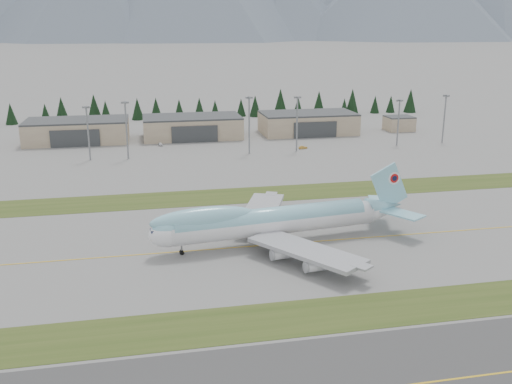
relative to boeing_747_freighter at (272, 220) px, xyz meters
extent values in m
plane|color=#5F5F5D|center=(8.42, -1.08, -6.22)|extent=(7000.00, 7000.00, 0.00)
cube|color=#344619|center=(8.42, -39.08, -6.22)|extent=(400.00, 14.00, 0.08)
cube|color=#344619|center=(8.42, 43.92, -6.22)|extent=(400.00, 18.00, 0.08)
cube|color=#3A3A3A|center=(8.42, -63.08, -6.22)|extent=(400.00, 32.00, 0.04)
cube|color=gold|center=(8.42, -1.08, -6.22)|extent=(400.00, 0.40, 0.02)
cube|color=gold|center=(8.42, -63.08, -6.22)|extent=(400.00, 0.40, 0.02)
cylinder|color=white|center=(0.71, 0.09, -0.61)|extent=(54.56, 12.81, 6.29)
cylinder|color=#85C7DA|center=(-0.25, -0.03, 0.55)|extent=(50.65, 11.86, 5.81)
ellipsoid|color=white|center=(-26.19, -3.20, -0.61)|extent=(10.75, 7.46, 6.29)
ellipsoid|color=#85C7DA|center=(-26.19, -3.20, 0.55)|extent=(9.00, 6.31, 5.33)
ellipsoid|color=#85C7DA|center=(-17.54, -2.14, 2.39)|extent=(27.16, 8.54, 5.81)
cube|color=#0C1433|center=(-29.55, -3.61, 0.65)|extent=(2.36, 2.75, 1.25)
cone|color=white|center=(32.41, 3.96, -0.61)|extent=(12.27, 7.53, 6.16)
cone|color=#85C7DA|center=(32.41, 3.96, 0.55)|extent=(11.25, 6.86, 5.61)
cube|color=#85C7DA|center=(33.37, 4.07, 5.97)|extent=(11.70, 2.00, 13.36)
cylinder|color=white|center=(34.47, 4.60, 8.29)|extent=(3.48, 0.61, 3.48)
cylinder|color=red|center=(34.46, 4.69, 8.29)|extent=(2.52, 0.50, 2.52)
cylinder|color=#0C1433|center=(34.45, 4.79, 8.29)|extent=(1.46, 0.37, 1.45)
cube|color=#85C7DA|center=(33.62, 9.95, -0.03)|extent=(8.82, 11.92, 0.45)
cube|color=#85C7DA|center=(35.03, -1.57, -0.03)|extent=(10.56, 12.10, 0.45)
cube|color=#989A9F|center=(0.69, 16.17, -2.35)|extent=(19.00, 30.40, 0.97)
cube|color=#989A9F|center=(4.56, -15.53, -2.35)|extent=(24.17, 29.06, 0.97)
cylinder|color=white|center=(-3.26, 11.79, -4.19)|extent=(5.29, 3.01, 2.42)
cylinder|color=white|center=(0.36, 21.30, -4.19)|extent=(5.29, 3.01, 2.42)
cylinder|color=white|center=(-0.32, -12.23, -4.19)|extent=(5.29, 3.01, 2.42)
cylinder|color=white|center=(5.47, -20.59, -4.19)|extent=(5.29, 3.01, 2.42)
cylinder|color=gray|center=(-23.31, -2.85, -5.06)|extent=(0.47, 0.47, 2.32)
cylinder|color=gray|center=(-1.09, 2.79, -4.96)|extent=(0.60, 0.60, 2.52)
cylinder|color=gray|center=(-0.38, -2.97, -4.96)|extent=(0.60, 0.60, 2.52)
cylinder|color=gray|center=(3.72, 3.38, -4.96)|extent=(0.60, 0.60, 2.52)
cylinder|color=gray|center=(4.42, -2.39, -4.96)|extent=(0.60, 0.60, 2.52)
cylinder|color=black|center=(-23.26, -3.23, -5.69)|extent=(1.10, 0.47, 1.06)
cylinder|color=black|center=(-23.35, -2.46, -5.69)|extent=(1.10, 0.47, 1.06)
cylinder|color=black|center=(-1.09, 2.79, -5.64)|extent=(1.21, 0.62, 1.16)
cylinder|color=black|center=(-0.38, -2.97, -5.64)|extent=(1.21, 0.62, 1.16)
cylinder|color=black|center=(3.72, 3.38, -5.64)|extent=(1.21, 0.62, 1.16)
cylinder|color=black|center=(4.42, -2.39, -5.64)|extent=(1.21, 0.62, 1.16)
cube|color=gray|center=(-61.58, 148.92, -1.22)|extent=(48.00, 26.00, 10.00)
cube|color=#323537|center=(-61.58, 148.92, 4.18)|extent=(48.00, 26.00, 0.80)
cube|color=#323537|center=(-61.58, 135.62, -2.22)|extent=(22.08, 0.60, 8.00)
cube|color=gray|center=(-6.58, 148.92, -1.22)|extent=(48.00, 26.00, 10.00)
cube|color=#323537|center=(-6.58, 148.92, 4.18)|extent=(48.00, 26.00, 0.80)
cube|color=#323537|center=(-6.58, 135.62, -2.22)|extent=(22.08, 0.60, 8.00)
cube|color=gray|center=(53.42, 148.92, -1.22)|extent=(48.00, 26.00, 10.00)
cube|color=#323537|center=(53.42, 148.92, 4.18)|extent=(48.00, 26.00, 0.80)
cube|color=#323537|center=(53.42, 135.62, -2.22)|extent=(22.08, 0.60, 8.00)
cube|color=gray|center=(103.42, 146.92, -2.72)|extent=(14.00, 12.00, 7.00)
cube|color=#323537|center=(103.42, 146.92, 1.08)|extent=(14.00, 12.00, 0.60)
cylinder|color=gray|center=(-53.00, 107.00, 4.59)|extent=(0.70, 0.70, 21.62)
cube|color=gray|center=(-53.00, 107.00, 15.80)|extent=(3.20, 3.20, 0.80)
cylinder|color=gray|center=(-37.48, 106.04, 5.41)|extent=(0.70, 0.70, 23.26)
cube|color=gray|center=(-37.48, 106.04, 17.44)|extent=(3.20, 3.20, 0.80)
cylinder|color=gray|center=(14.33, 106.22, 5.75)|extent=(0.70, 0.70, 23.95)
cube|color=gray|center=(14.33, 106.22, 18.13)|extent=(3.20, 3.20, 0.80)
cylinder|color=gray|center=(36.01, 107.27, 5.49)|extent=(0.70, 0.70, 23.42)
cube|color=gray|center=(36.01, 107.27, 17.60)|extent=(3.20, 3.20, 0.80)
cylinder|color=gray|center=(85.77, 110.94, 3.97)|extent=(0.70, 0.70, 20.38)
cube|color=gray|center=(85.77, 110.94, 14.56)|extent=(3.20, 3.20, 0.80)
cylinder|color=gray|center=(109.85, 112.54, 4.68)|extent=(0.70, 0.70, 21.81)
cube|color=gray|center=(109.85, 112.54, 15.99)|extent=(3.20, 3.20, 0.80)
imported|color=silver|center=(-23.22, 131.29, -6.22)|extent=(2.21, 4.23, 1.38)
imported|color=#B4802D|center=(40.20, 111.37, -6.22)|extent=(4.18, 2.07, 1.32)
imported|color=#9B9A9E|center=(55.63, 138.92, -6.22)|extent=(3.64, 4.91, 1.32)
cone|color=black|center=(-103.38, 208.25, -0.14)|extent=(6.81, 6.81, 12.17)
cone|color=black|center=(-85.14, 210.24, -0.63)|extent=(6.27, 6.27, 11.19)
cone|color=black|center=(-76.61, 214.74, 0.85)|extent=(7.92, 7.92, 14.14)
cone|color=black|center=(-58.14, 214.71, 1.47)|extent=(8.62, 8.62, 15.39)
cone|color=black|center=(-51.50, 211.29, -0.29)|extent=(6.64, 6.64, 11.86)
cone|color=black|center=(-33.20, 211.19, 0.25)|extent=(7.24, 7.24, 12.94)
cone|color=black|center=(-22.35, 210.31, 0.30)|extent=(7.30, 7.30, 13.04)
cone|color=black|center=(-8.49, 212.52, -0.47)|extent=(6.44, 6.44, 11.51)
cone|color=black|center=(3.18, 207.32, 0.19)|extent=(7.18, 7.18, 12.82)
cone|color=black|center=(13.57, 214.62, -1.12)|extent=(5.72, 5.72, 10.22)
cone|color=black|center=(29.45, 212.76, -0.75)|extent=(6.13, 6.13, 10.95)
cone|color=black|center=(37.73, 209.82, 0.28)|extent=(7.29, 7.29, 13.01)
cone|color=black|center=(54.43, 212.88, 1.97)|extent=(9.17, 9.17, 16.38)
cone|color=black|center=(65.93, 212.93, -0.65)|extent=(6.24, 6.24, 11.14)
cone|color=black|center=(79.68, 213.56, 0.98)|extent=(8.07, 8.07, 14.41)
cone|color=black|center=(94.91, 208.41, -1.18)|extent=(5.65, 5.65, 10.09)
cone|color=black|center=(100.83, 210.40, 1.64)|extent=(8.81, 8.81, 15.73)
cone|color=black|center=(115.66, 208.81, -0.67)|extent=(6.21, 6.21, 11.10)
cone|color=black|center=(126.60, 209.27, -0.79)|extent=(6.09, 6.09, 10.87)
cone|color=black|center=(139.18, 207.50, 1.28)|extent=(8.40, 8.40, 15.00)
cone|color=#495462|center=(558.42, 2203.27, 129.83)|extent=(652.65, 652.65, 272.10)
camera|label=1|loc=(-31.15, -133.68, 47.72)|focal=40.00mm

